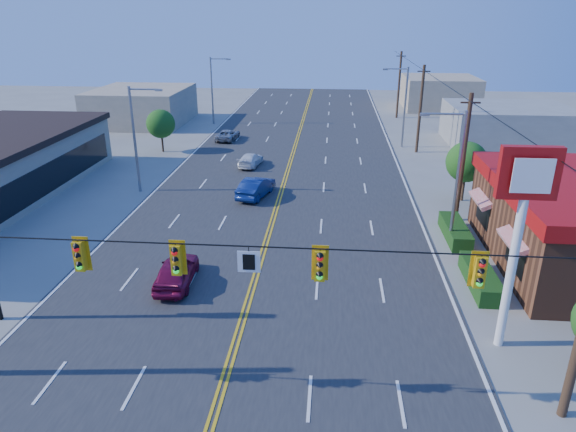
# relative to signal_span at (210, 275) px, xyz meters

# --- Properties ---
(ground) EXTENTS (160.00, 160.00, 0.00)m
(ground) POSITION_rel_signal_span_xyz_m (0.12, 0.00, -4.89)
(ground) COLOR gray
(ground) RESTS_ON ground
(road) EXTENTS (20.00, 120.00, 0.06)m
(road) POSITION_rel_signal_span_xyz_m (0.12, 20.00, -4.86)
(road) COLOR #2D2D30
(road) RESTS_ON ground
(signal_span) EXTENTS (24.32, 0.34, 9.00)m
(signal_span) POSITION_rel_signal_span_xyz_m (0.00, 0.00, 0.00)
(signal_span) COLOR #47301E
(signal_span) RESTS_ON ground
(kfc_pylon) EXTENTS (2.20, 0.36, 8.50)m
(kfc_pylon) POSITION_rel_signal_span_xyz_m (11.12, 4.00, 1.16)
(kfc_pylon) COLOR white
(kfc_pylon) RESTS_ON ground
(streetlight_se) EXTENTS (2.55, 0.25, 8.00)m
(streetlight_se) POSITION_rel_signal_span_xyz_m (10.91, 14.00, -0.37)
(streetlight_se) COLOR gray
(streetlight_se) RESTS_ON ground
(streetlight_ne) EXTENTS (2.55, 0.25, 8.00)m
(streetlight_ne) POSITION_rel_signal_span_xyz_m (10.91, 38.00, -0.37)
(streetlight_ne) COLOR gray
(streetlight_ne) RESTS_ON ground
(streetlight_sw) EXTENTS (2.55, 0.25, 8.00)m
(streetlight_sw) POSITION_rel_signal_span_xyz_m (-10.67, 22.00, -0.37)
(streetlight_sw) COLOR gray
(streetlight_sw) RESTS_ON ground
(streetlight_nw) EXTENTS (2.55, 0.25, 8.00)m
(streetlight_nw) POSITION_rel_signal_span_xyz_m (-10.67, 48.00, -0.37)
(streetlight_nw) COLOR gray
(streetlight_nw) RESTS_ON ground
(utility_pole_near) EXTENTS (0.28, 0.28, 8.40)m
(utility_pole_near) POSITION_rel_signal_span_xyz_m (12.32, 18.00, -0.69)
(utility_pole_near) COLOR #47301E
(utility_pole_near) RESTS_ON ground
(utility_pole_mid) EXTENTS (0.28, 0.28, 8.40)m
(utility_pole_mid) POSITION_rel_signal_span_xyz_m (12.32, 36.00, -0.69)
(utility_pole_mid) COLOR #47301E
(utility_pole_mid) RESTS_ON ground
(utility_pole_far) EXTENTS (0.28, 0.28, 8.40)m
(utility_pole_far) POSITION_rel_signal_span_xyz_m (12.32, 54.00, -0.69)
(utility_pole_far) COLOR #47301E
(utility_pole_far) RESTS_ON ground
(tree_kfc_rear) EXTENTS (2.94, 2.94, 4.41)m
(tree_kfc_rear) POSITION_rel_signal_span_xyz_m (13.62, 22.00, -1.95)
(tree_kfc_rear) COLOR #47301E
(tree_kfc_rear) RESTS_ON ground
(tree_west) EXTENTS (2.80, 2.80, 4.20)m
(tree_west) POSITION_rel_signal_span_xyz_m (-12.88, 34.00, -2.09)
(tree_west) COLOR #47301E
(tree_west) RESTS_ON ground
(bld_east_mid) EXTENTS (12.00, 10.00, 4.00)m
(bld_east_mid) POSITION_rel_signal_span_xyz_m (22.12, 40.00, -2.89)
(bld_east_mid) COLOR gray
(bld_east_mid) RESTS_ON ground
(bld_west_far) EXTENTS (11.00, 12.00, 4.20)m
(bld_west_far) POSITION_rel_signal_span_xyz_m (-19.88, 48.00, -2.79)
(bld_west_far) COLOR tan
(bld_west_far) RESTS_ON ground
(bld_east_far) EXTENTS (10.00, 10.00, 4.40)m
(bld_east_far) POSITION_rel_signal_span_xyz_m (19.12, 62.00, -2.69)
(bld_east_far) COLOR tan
(bld_east_far) RESTS_ON ground
(car_magenta) EXTENTS (1.90, 4.28, 1.43)m
(car_magenta) POSITION_rel_signal_span_xyz_m (-3.77, 7.80, -4.17)
(car_magenta) COLOR maroon
(car_magenta) RESTS_ON ground
(car_blue) EXTENTS (2.56, 4.64, 1.45)m
(car_blue) POSITION_rel_signal_span_xyz_m (-1.67, 21.40, -4.16)
(car_blue) COLOR navy
(car_blue) RESTS_ON ground
(car_white) EXTENTS (2.07, 4.08, 1.14)m
(car_white) POSITION_rel_signal_span_xyz_m (-3.36, 29.55, -4.32)
(car_white) COLOR white
(car_white) RESTS_ON ground
(car_silver) EXTENTS (2.31, 4.29, 1.15)m
(car_silver) POSITION_rel_signal_span_xyz_m (-7.37, 39.29, -4.31)
(car_silver) COLOR #97989C
(car_silver) RESTS_ON ground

